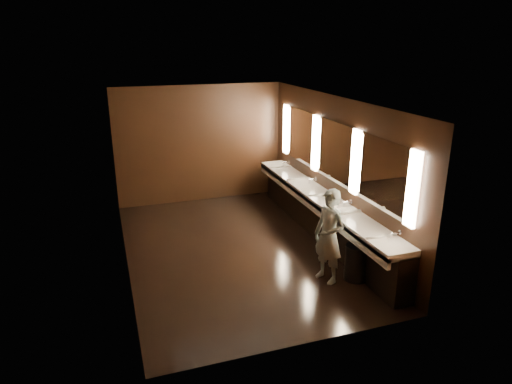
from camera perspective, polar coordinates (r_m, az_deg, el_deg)
floor at (r=8.75m, az=-2.49°, el=-7.17°), size 6.00×6.00×0.00m
ceiling at (r=7.94m, az=-2.77°, el=11.32°), size 4.00×6.00×0.02m
wall_back at (r=11.06m, az=-7.01°, el=5.95°), size 4.00×0.02×2.80m
wall_front at (r=5.61m, az=6.06°, el=-6.97°), size 4.00×0.02×2.80m
wall_left at (r=7.95m, az=-16.60°, el=0.19°), size 0.02×6.00×2.80m
wall_right at (r=8.98m, az=9.74°, el=2.81°), size 0.02×6.00×2.80m
sink_counter at (r=9.17m, az=8.29°, el=-2.73°), size 0.55×5.40×1.01m
mirror_band at (r=8.88m, az=9.75°, el=4.97°), size 0.06×5.03×1.15m
person at (r=7.47m, az=9.12°, el=-5.47°), size 0.55×0.67×1.57m
trash_bin at (r=7.80m, az=12.45°, el=-8.57°), size 0.47×0.47×0.60m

